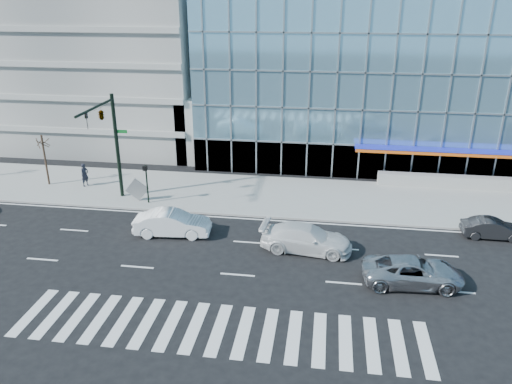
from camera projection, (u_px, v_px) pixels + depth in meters
ground at (249, 242)px, 32.18m from camera, size 160.00×160.00×0.00m
sidewalk at (265, 195)px, 39.49m from camera, size 120.00×8.00×0.15m
theatre_building at (422, 70)px, 51.31m from camera, size 42.00×26.00×15.00m
parking_garage at (107, 40)px, 54.95m from camera, size 24.00×24.00×20.00m
ramp_block at (217, 125)px, 48.36m from camera, size 6.00×8.00×6.00m
traffic_signal at (106, 125)px, 35.53m from camera, size 1.14×5.74×8.00m
ped_signal_post at (146, 178)px, 37.05m from camera, size 0.30×0.33×3.00m
street_tree_near at (42, 142)px, 40.06m from camera, size 1.10×1.10×4.23m
silver_suv at (413, 272)px, 27.38m from camera, size 5.62×2.85×1.52m
white_suv at (306, 238)px, 30.92m from camera, size 5.85×2.82×1.64m
white_sedan at (172, 223)px, 32.92m from camera, size 5.15×2.18×1.65m
dark_sedan at (493, 229)px, 32.57m from camera, size 3.95×1.39×1.30m
pedestrian at (85, 175)px, 40.73m from camera, size 0.70×0.82×1.91m
tilted_panel at (137, 190)px, 37.83m from camera, size 1.82×0.30×1.83m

